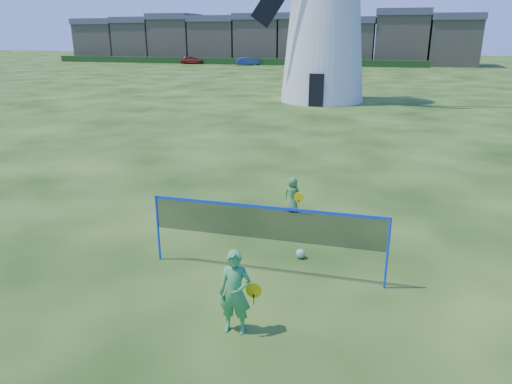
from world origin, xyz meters
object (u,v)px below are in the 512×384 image
at_px(player_boy, 293,195).
at_px(car_right, 247,61).
at_px(windmill, 325,10).
at_px(player_girl, 235,292).
at_px(car_left, 191,60).
at_px(badminton_net, 266,224).
at_px(play_ball, 300,254).

relative_size(player_boy, car_right, 0.28).
height_order(windmill, player_girl, windmill).
xyz_separation_m(player_boy, car_right, (-18.94, 61.42, 0.10)).
xyz_separation_m(windmill, car_right, (-16.68, 37.92, -5.88)).
bearing_deg(car_left, badminton_net, -172.15).
xyz_separation_m(badminton_net, player_boy, (-0.14, 3.82, -0.63)).
xyz_separation_m(player_girl, player_boy, (-0.14, 6.01, -0.25)).
height_order(badminton_net, play_ball, badminton_net).
relative_size(player_girl, play_ball, 6.94).
bearing_deg(car_left, player_girl, -172.83).
xyz_separation_m(badminton_net, player_girl, (0.00, -2.19, -0.38)).
relative_size(badminton_net, play_ball, 22.95).
bearing_deg(player_boy, badminton_net, 105.93).
bearing_deg(player_boy, car_right, -59.03).
relative_size(play_ball, car_left, 0.06).
bearing_deg(badminton_net, car_right, 106.30).
relative_size(windmill, badminton_net, 3.68).
distance_m(badminton_net, player_girl, 2.22).
relative_size(player_girl, player_boy, 1.50).
relative_size(badminton_net, player_boy, 4.96).
height_order(windmill, play_ball, windmill).
height_order(player_girl, car_left, player_girl).
bearing_deg(player_girl, windmill, 90.58).
distance_m(windmill, player_boy, 24.35).
bearing_deg(badminton_net, play_ball, 55.47).
height_order(badminton_net, player_boy, badminton_net).
distance_m(windmill, badminton_net, 27.94).
bearing_deg(car_left, player_boy, -170.96).
bearing_deg(player_boy, car_left, -51.33).
height_order(windmill, car_left, windmill).
xyz_separation_m(windmill, player_boy, (2.26, -23.50, -5.97)).
bearing_deg(player_boy, player_girl, 105.21).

